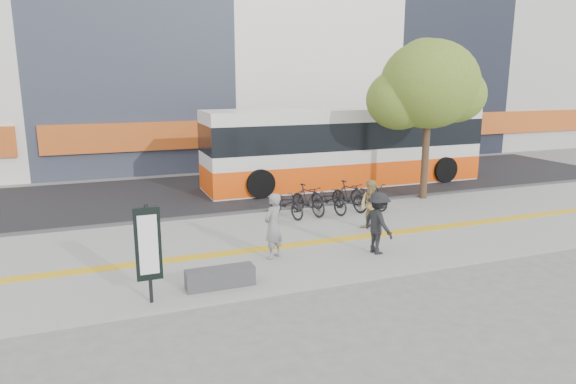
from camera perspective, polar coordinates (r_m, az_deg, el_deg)
name	(u,v)px	position (r m, az deg, el deg)	size (l,w,h in m)	color
ground	(303,259)	(14.08, 1.74, -7.50)	(120.00, 120.00, 0.00)	#5E5E5A
sidewalk	(284,242)	(15.39, -0.42, -5.57)	(40.00, 7.00, 0.08)	gray
tactile_strip	(290,245)	(14.93, 0.26, -5.96)	(40.00, 0.45, 0.01)	gold
street	(224,191)	(22.33, -7.18, 0.08)	(40.00, 8.00, 0.06)	black
curb	(250,213)	(18.56, -4.21, -2.31)	(40.00, 0.25, 0.14)	#363638
bench	(220,277)	(12.16, -7.56, -9.42)	(1.60, 0.45, 0.45)	#363638
signboard	(148,246)	(11.28, -15.31, -5.80)	(0.55, 0.10, 2.20)	black
street_tree	(427,86)	(20.99, 15.23, 11.29)	(4.40, 3.80, 6.31)	#39291A
bus	(345,149)	(23.51, 6.41, 4.82)	(12.93, 3.07, 3.44)	silver
bicycle_row	(329,199)	(18.46, 4.57, -0.75)	(4.44, 1.96, 1.08)	black
seated_woman	(273,226)	(13.68, -1.66, -3.80)	(0.65, 0.43, 1.79)	black
pedestrian_tan	(371,206)	(16.37, 9.23, -1.51)	(0.79, 0.62, 1.63)	tan
pedestrian_dark	(378,223)	(14.28, 10.01, -3.42)	(1.12, 0.64, 1.73)	black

